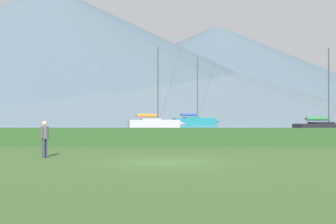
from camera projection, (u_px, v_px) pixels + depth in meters
ground_plane at (166, 162)px, 20.74m from camera, size 1000.00×1000.00×0.00m
harbor_water at (180, 120)px, 157.68m from camera, size 320.00×246.00×0.00m
hedge_line at (172, 137)px, 31.74m from camera, size 80.00×1.20×1.09m
sailboat_slip_1 at (325, 127)px, 52.28m from camera, size 7.21×3.74×8.75m
sailboat_slip_2 at (195, 121)px, 93.16m from camera, size 8.92×4.71×12.46m
sailboat_slip_5 at (154, 123)px, 73.30m from camera, size 8.55×4.05×11.60m
person_standing_walker at (44, 136)px, 22.83m from camera, size 0.36×0.56×1.65m
distant_hill_west_ridge at (217, 71)px, 399.92m from camera, size 315.57×315.57×71.14m
distant_hill_central_peak at (89, 73)px, 320.53m from camera, size 346.04×346.04×55.57m
distant_hill_far_shoulder at (53, 52)px, 317.95m from camera, size 333.62×333.62×81.01m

